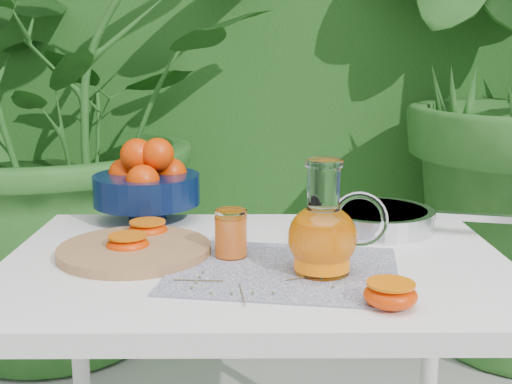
{
  "coord_description": "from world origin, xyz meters",
  "views": [
    {
      "loc": [
        0.03,
        -1.24,
        1.15
      ],
      "look_at": [
        0.03,
        -0.0,
        0.88
      ],
      "focal_mm": 45.0,
      "sensor_mm": 36.0,
      "label": 1
    }
  ],
  "objects_px": {
    "white_table": "(256,296)",
    "saute_pan": "(378,218)",
    "cutting_board": "(135,250)",
    "juice_pitcher": "(324,234)",
    "fruit_bowl": "(147,182)"
  },
  "relations": [
    {
      "from": "white_table",
      "to": "saute_pan",
      "type": "relative_size",
      "value": 2.08
    },
    {
      "from": "white_table",
      "to": "juice_pitcher",
      "type": "bearing_deg",
      "value": -37.99
    },
    {
      "from": "white_table",
      "to": "cutting_board",
      "type": "relative_size",
      "value": 3.25
    },
    {
      "from": "saute_pan",
      "to": "white_table",
      "type": "bearing_deg",
      "value": -143.46
    },
    {
      "from": "juice_pitcher",
      "to": "saute_pan",
      "type": "relative_size",
      "value": 0.44
    },
    {
      "from": "fruit_bowl",
      "to": "saute_pan",
      "type": "distance_m",
      "value": 0.56
    },
    {
      "from": "white_table",
      "to": "saute_pan",
      "type": "height_order",
      "value": "saute_pan"
    },
    {
      "from": "white_table",
      "to": "juice_pitcher",
      "type": "relative_size",
      "value": 4.74
    },
    {
      "from": "saute_pan",
      "to": "juice_pitcher",
      "type": "bearing_deg",
      "value": -117.58
    },
    {
      "from": "white_table",
      "to": "juice_pitcher",
      "type": "xyz_separation_m",
      "value": [
        0.12,
        -0.1,
        0.16
      ]
    },
    {
      "from": "white_table",
      "to": "cutting_board",
      "type": "xyz_separation_m",
      "value": [
        -0.25,
        0.02,
        0.09
      ]
    },
    {
      "from": "white_table",
      "to": "saute_pan",
      "type": "distance_m",
      "value": 0.37
    },
    {
      "from": "juice_pitcher",
      "to": "cutting_board",
      "type": "bearing_deg",
      "value": 162.4
    },
    {
      "from": "fruit_bowl",
      "to": "saute_pan",
      "type": "xyz_separation_m",
      "value": [
        0.55,
        -0.09,
        -0.07
      ]
    },
    {
      "from": "juice_pitcher",
      "to": "white_table",
      "type": "bearing_deg",
      "value": 142.01
    }
  ]
}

